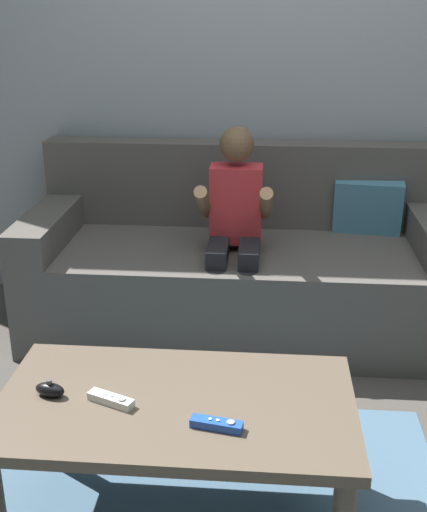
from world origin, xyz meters
TOP-DOWN VIEW (x-y plane):
  - ground_plane at (0.00, 0.00)m, footprint 8.58×8.58m
  - wall_back at (0.00, 1.60)m, footprint 4.29×0.05m
  - couch at (-0.17, 1.21)m, footprint 1.94×0.80m
  - person_seated_on_couch at (-0.19, 1.03)m, footprint 0.32×0.40m
  - coffee_table at (-0.30, -0.12)m, footprint 1.02×0.57m
  - game_remote_white_near_edge at (-0.48, -0.15)m, footprint 0.14×0.09m
  - nunchuk_black at (-0.66, -0.12)m, footprint 0.10×0.06m
  - game_remote_blue_far_corner at (-0.17, -0.24)m, footprint 0.14×0.06m

SIDE VIEW (x-z plane):
  - ground_plane at x=0.00m, z-range 0.00..0.00m
  - couch at x=-0.17m, z-range -0.12..0.72m
  - coffee_table at x=-0.30m, z-range 0.15..0.58m
  - game_remote_white_near_edge at x=-0.48m, z-range 0.43..0.46m
  - game_remote_blue_far_corner at x=-0.17m, z-range 0.43..0.46m
  - nunchuk_black at x=-0.66m, z-range 0.43..0.48m
  - person_seated_on_couch at x=-0.19m, z-range 0.07..1.06m
  - wall_back at x=0.00m, z-range 0.00..2.50m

